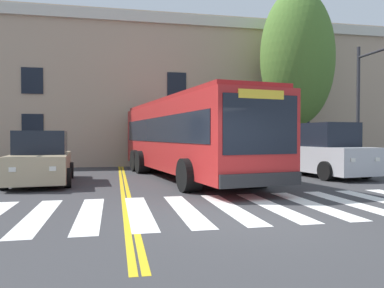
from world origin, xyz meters
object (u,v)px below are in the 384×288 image
car_silver_far_lane (319,151)px  car_black_behind_bus (160,151)px  car_tan_near_lane (41,160)px  traffic_light_near_corner (384,83)px  street_tree_curbside_large (297,58)px  city_bus (186,136)px

car_silver_far_lane → car_black_behind_bus: car_silver_far_lane is taller
car_tan_near_lane → traffic_light_near_corner: (14.00, -0.30, 3.17)m
car_silver_far_lane → traffic_light_near_corner: traffic_light_near_corner is taller
car_tan_near_lane → street_tree_curbside_large: 14.25m
car_black_behind_bus → street_tree_curbside_large: size_ratio=0.50×
car_silver_far_lane → street_tree_curbside_large: street_tree_curbside_large is taller
car_black_behind_bus → traffic_light_near_corner: bearing=-47.7°
car_silver_far_lane → car_tan_near_lane: bearing=-178.2°
city_bus → car_silver_far_lane: 5.91m
car_tan_near_lane → car_black_behind_bus: bearing=59.4°
car_tan_near_lane → car_silver_far_lane: car_silver_far_lane is taller
street_tree_curbside_large → traffic_light_near_corner: bearing=-72.6°
city_bus → traffic_light_near_corner: size_ratio=2.00×
car_tan_near_lane → city_bus: bearing=6.5°
city_bus → street_tree_curbside_large: size_ratio=1.22×
city_bus → street_tree_curbside_large: (6.98, 3.95, 4.28)m
city_bus → traffic_light_near_corner: 8.86m
city_bus → car_silver_far_lane: bearing=-2.7°
car_tan_near_lane → car_black_behind_bus: car_tan_near_lane is taller
city_bus → car_tan_near_lane: size_ratio=2.50×
car_silver_far_lane → car_black_behind_bus: size_ratio=1.11×
car_silver_far_lane → city_bus: bearing=177.3°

